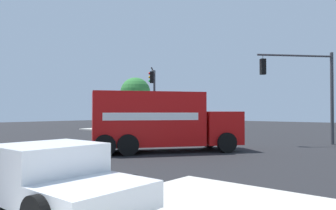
% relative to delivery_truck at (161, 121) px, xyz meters
% --- Properties ---
extents(ground_plane, '(100.00, 100.00, 0.00)m').
position_rel_delivery_truck_xyz_m(ground_plane, '(-2.05, -1.50, -1.55)').
color(ground_plane, black).
extents(sidewalk_corner_near, '(11.45, 11.45, 0.14)m').
position_rel_delivery_truck_xyz_m(sidewalk_corner_near, '(-14.52, -13.98, -1.48)').
color(sidewalk_corner_near, beige).
rests_on(sidewalk_corner_near, ground).
extents(delivery_truck, '(7.55, 6.50, 3.02)m').
position_rel_delivery_truck_xyz_m(delivery_truck, '(0.00, 0.00, 0.00)').
color(delivery_truck, red).
rests_on(delivery_truck, ground).
extents(traffic_light_primary, '(3.76, 3.41, 5.74)m').
position_rel_delivery_truck_xyz_m(traffic_light_primary, '(-8.35, 4.74, 2.27)').
color(traffic_light_primary, '#38383D').
rests_on(traffic_light_primary, ground).
extents(traffic_light_secondary, '(2.99, 2.44, 5.69)m').
position_rel_delivery_truck_xyz_m(traffic_light_secondary, '(-8.69, -8.47, 2.31)').
color(traffic_light_secondary, '#38383D').
rests_on(traffic_light_secondary, sidewalk_corner_near).
extents(pickup_white, '(2.26, 5.20, 1.38)m').
position_rel_delivery_truck_xyz_m(pickup_white, '(8.93, 4.51, -0.82)').
color(pickup_white, white).
rests_on(pickup_white, ground).
extents(pedestrian_near_corner, '(0.29, 0.52, 1.68)m').
position_rel_delivery_truck_xyz_m(pedestrian_near_corner, '(-11.72, -15.46, -0.46)').
color(pedestrian_near_corner, gray).
rests_on(pedestrian_near_corner, sidewalk_corner_near).
extents(picket_fence_run, '(6.40, 0.05, 0.95)m').
position_rel_delivery_truck_xyz_m(picket_fence_run, '(-14.52, -19.45, -0.93)').
color(picket_fence_run, white).
rests_on(picket_fence_run, sidewalk_corner_near).
extents(shade_tree_near, '(3.53, 3.53, 5.91)m').
position_rel_delivery_truck_xyz_m(shade_tree_near, '(-14.37, -16.55, 2.72)').
color(shade_tree_near, brown).
rests_on(shade_tree_near, sidewalk_corner_near).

